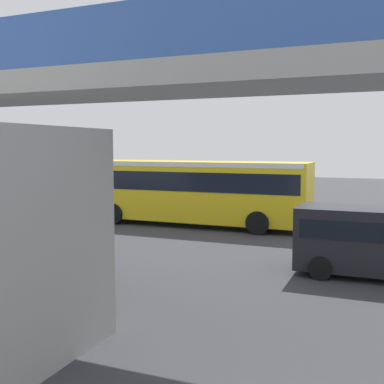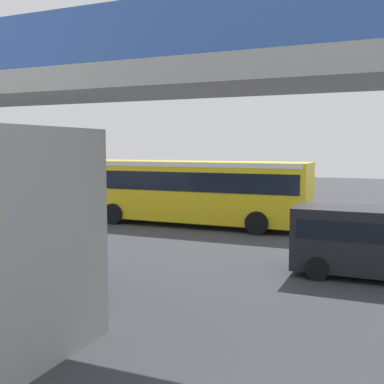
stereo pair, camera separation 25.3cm
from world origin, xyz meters
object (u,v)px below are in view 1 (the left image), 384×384
Objects in this scene: city_bus at (191,187)px; traffic_sign at (128,178)px; parked_van at (380,238)px; pedestrian at (245,201)px.

traffic_sign is at bearing -35.79° from city_bus.
city_bus reaches higher than parked_van.
city_bus is at bearing 144.21° from traffic_sign.
traffic_sign is (7.81, -0.75, 1.00)m from pedestrian.
city_bus reaches higher than traffic_sign.
pedestrian is (7.03, -10.17, -0.30)m from parked_van.
parked_van reaches higher than pedestrian.
parked_van is 18.43m from traffic_sign.
traffic_sign is at bearing -36.35° from parked_van.
parked_van is at bearing 143.26° from city_bus.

